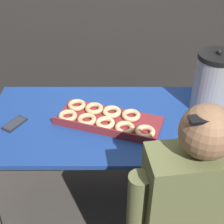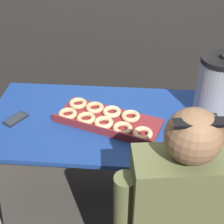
# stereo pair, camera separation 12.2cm
# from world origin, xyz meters

# --- Properties ---
(ground_plane) EXTENTS (12.00, 12.00, 0.00)m
(ground_plane) POSITION_xyz_m (0.00, 0.00, 0.00)
(ground_plane) COLOR #3D3833
(folding_table) EXTENTS (1.53, 0.76, 0.74)m
(folding_table) POSITION_xyz_m (0.00, 0.00, 0.69)
(folding_table) COLOR navy
(folding_table) RESTS_ON ground
(donut_box) EXTENTS (0.67, 0.44, 0.05)m
(donut_box) POSITION_xyz_m (-0.05, -0.02, 0.76)
(donut_box) COLOR maroon
(donut_box) RESTS_ON folding_table
(coffee_urn) EXTENTS (0.23, 0.26, 0.40)m
(coffee_urn) POSITION_xyz_m (0.59, 0.13, 0.92)
(coffee_urn) COLOR #939399
(coffee_urn) RESTS_ON folding_table
(cell_phone) EXTENTS (0.14, 0.16, 0.01)m
(cell_phone) POSITION_xyz_m (-0.59, -0.04, 0.74)
(cell_phone) COLOR black
(cell_phone) RESTS_ON folding_table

